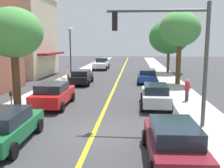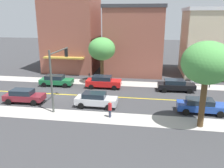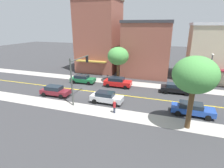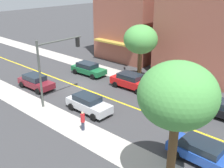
% 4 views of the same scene
% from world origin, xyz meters
% --- Properties ---
extents(ground_plane, '(140.00, 140.00, 0.00)m').
position_xyz_m(ground_plane, '(0.00, 0.00, 0.00)').
color(ground_plane, '#38383A').
extents(sidewalk_left, '(2.62, 126.00, 0.01)m').
position_xyz_m(sidewalk_left, '(-5.89, 0.00, 0.00)').
color(sidewalk_left, '#ADA8A0').
rests_on(sidewalk_left, ground).
extents(sidewalk_right, '(2.62, 126.00, 0.01)m').
position_xyz_m(sidewalk_right, '(5.89, 0.00, 0.00)').
color(sidewalk_right, '#ADA8A0').
rests_on(sidewalk_right, ground).
extents(road_centerline_stripe, '(0.20, 126.00, 0.00)m').
position_xyz_m(road_centerline_stripe, '(0.00, 0.00, 0.00)').
color(road_centerline_stripe, yellow).
rests_on(road_centerline_stripe, ground).
extents(tan_rowhouse, '(9.57, 8.78, 15.32)m').
position_xyz_m(tan_rowhouse, '(-13.69, -2.59, 7.67)').
color(tan_rowhouse, '#935142').
rests_on(tan_rowhouse, ground).
extents(brick_apartment_block, '(10.04, 9.33, 10.80)m').
position_xyz_m(brick_apartment_block, '(-13.70, 8.13, 5.42)').
color(brick_apartment_block, '#935142').
rests_on(brick_apartment_block, ground).
extents(corner_shop_building, '(10.25, 9.71, 10.39)m').
position_xyz_m(corner_shop_building, '(-13.69, 20.68, 5.20)').
color(corner_shop_building, beige).
rests_on(corner_shop_building, ground).
extents(street_tree_right_corner, '(4.12, 4.12, 7.33)m').
position_xyz_m(street_tree_right_corner, '(6.35, 15.20, 5.52)').
color(street_tree_right_corner, brown).
rests_on(street_tree_right_corner, ground).
extents(street_tree_left_far, '(3.69, 3.69, 6.40)m').
position_xyz_m(street_tree_left_far, '(-5.71, 4.18, 4.78)').
color(street_tree_left_far, brown).
rests_on(street_tree_left_far, ground).
extents(fire_hydrant, '(0.44, 0.24, 0.86)m').
position_xyz_m(fire_hydrant, '(-4.99, -3.65, 0.42)').
color(fire_hydrant, red).
rests_on(fire_hydrant, ground).
extents(parking_meter, '(0.12, 0.18, 1.41)m').
position_xyz_m(parking_meter, '(-5.24, 2.41, 0.93)').
color(parking_meter, '#4C4C51').
rests_on(parking_meter, ground).
extents(traffic_light_mast, '(5.02, 0.32, 6.16)m').
position_xyz_m(traffic_light_mast, '(3.83, 1.45, 4.15)').
color(traffic_light_mast, '#474C47').
rests_on(traffic_light_mast, ground).
extents(street_lamp, '(0.70, 0.36, 5.95)m').
position_xyz_m(street_lamp, '(-5.77, 18.73, 3.72)').
color(street_lamp, '#38383D').
rests_on(street_lamp, ground).
extents(red_sedan_left_curb, '(2.18, 4.59, 1.59)m').
position_xyz_m(red_sedan_left_curb, '(-3.49, 4.78, 0.83)').
color(red_sedan_left_curb, red).
rests_on(red_sedan_left_curb, ground).
extents(green_sedan_left_curb, '(2.11, 4.47, 1.46)m').
position_xyz_m(green_sedan_left_curb, '(-3.42, -1.76, 0.77)').
color(green_sedan_left_curb, '#196638').
rests_on(green_sedan_left_curb, ground).
extents(blue_sedan_right_curb, '(2.15, 4.76, 1.42)m').
position_xyz_m(blue_sedan_right_curb, '(3.26, 15.84, 0.76)').
color(blue_sedan_right_curb, '#1E429E').
rests_on(blue_sedan_right_curb, ground).
extents(black_sedan_left_curb, '(2.14, 4.65, 1.47)m').
position_xyz_m(black_sedan_left_curb, '(-3.51, 14.09, 0.78)').
color(black_sedan_left_curb, black).
rests_on(black_sedan_left_curb, ground).
extents(silver_sedan_right_curb, '(1.97, 4.35, 1.51)m').
position_xyz_m(silver_sedan_right_curb, '(3.28, 5.28, 0.79)').
color(silver_sedan_right_curb, '#B7BABF').
rests_on(silver_sedan_right_curb, ground).
extents(maroon_sedan_right_curb, '(2.08, 4.36, 1.47)m').
position_xyz_m(maroon_sedan_right_curb, '(3.27, -2.80, 0.77)').
color(maroon_sedan_right_curb, maroon).
rests_on(maroon_sedan_right_curb, ground).
extents(pedestrian_white_shirt, '(0.39, 0.39, 1.57)m').
position_xyz_m(pedestrian_white_shirt, '(-5.49, 16.41, 0.82)').
color(pedestrian_white_shirt, brown).
rests_on(pedestrian_white_shirt, ground).
extents(pedestrian_red_shirt, '(0.33, 0.33, 1.60)m').
position_xyz_m(pedestrian_red_shirt, '(5.70, 7.18, 0.84)').
color(pedestrian_red_shirt, '#33384C').
rests_on(pedestrian_red_shirt, ground).
extents(small_dog, '(0.74, 0.40, 0.55)m').
position_xyz_m(small_dog, '(-5.76, 15.36, 0.36)').
color(small_dog, '#C6B28C').
rests_on(small_dog, ground).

